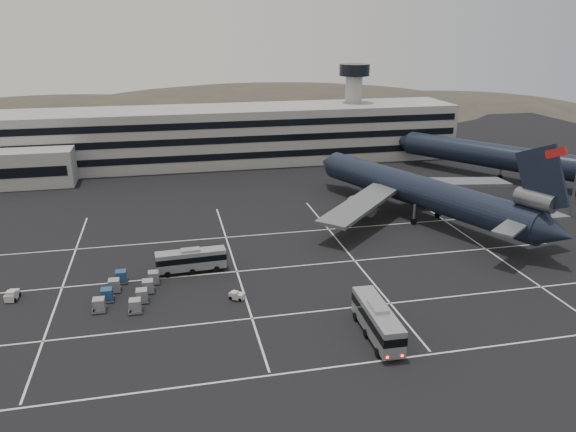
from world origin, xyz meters
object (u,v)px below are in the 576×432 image
object	(u,v)px
bus_near	(377,319)
tug_a	(12,295)
uld_cluster	(128,290)
trijet_main	(422,191)
bus_far	(191,259)

from	to	relation	value
bus_near	tug_a	world-z (taller)	bus_near
bus_near	tug_a	distance (m)	47.05
uld_cluster	trijet_main	bearing A→B (deg)	21.83
bus_near	tug_a	size ratio (longest dim) A/B	4.72
bus_far	uld_cluster	distance (m)	10.60
bus_near	tug_a	xyz separation A→B (m)	(-43.13, 18.74, -1.56)
bus_far	uld_cluster	bearing A→B (deg)	121.83
bus_near	uld_cluster	size ratio (longest dim) A/B	0.99
uld_cluster	tug_a	bearing A→B (deg)	171.55
bus_near	uld_cluster	xyz separation A→B (m)	(-28.42, 16.55, -1.38)
trijet_main	uld_cluster	world-z (taller)	trijet_main
bus_near	trijet_main	bearing A→B (deg)	60.28
trijet_main	bus_near	xyz separation A→B (m)	(-22.59, -36.99, -3.04)
tug_a	uld_cluster	world-z (taller)	uld_cluster
bus_far	uld_cluster	world-z (taller)	bus_far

